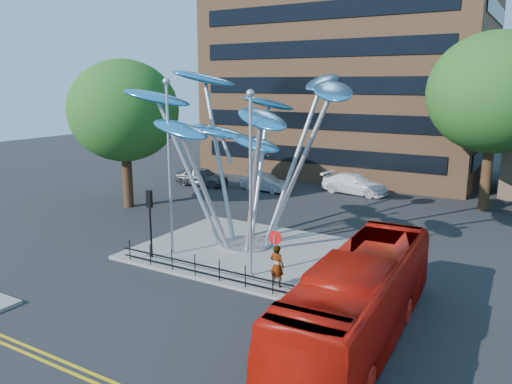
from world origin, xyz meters
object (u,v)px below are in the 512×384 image
Objects in this scene: tree_left at (124,111)px; parked_car_right at (355,184)px; parked_car_mid at (265,183)px; leaf_sculpture at (245,119)px; parked_car_left at (202,176)px; no_entry_sign_island at (275,249)px; street_lamp_right at (251,168)px; red_bus at (359,299)px; traffic_light_island at (150,210)px; pedestrian at (277,266)px; street_lamp_left at (169,153)px; tree_right at (495,93)px.

tree_left reaches higher than parked_car_right.
parked_car_mid is at bearing 119.37° from parked_car_right.
leaf_sculpture is 2.72× the size of parked_car_left.
tree_left is 4.21× the size of no_entry_sign_island.
street_lamp_right is 0.75× the size of red_bus.
leaf_sculpture is 3.71× the size of traffic_light_island.
tree_left is 12.38m from leaf_sculpture.
parked_car_left is (-16.01, 16.22, -1.02)m from no_entry_sign_island.
no_entry_sign_island is (7.00, 0.02, -0.80)m from traffic_light_island.
red_bus reaches higher than parked_car_mid.
tree_left is at bearing 154.23° from street_lamp_right.
parked_car_right is at bearing -79.29° from parked_car_left.
tree_left is at bearing 153.35° from parked_car_mid.
red_bus is 2.06× the size of parked_car_right.
red_bus is at bearing -153.57° from parked_car_right.
street_lamp_left is at bearing -4.54° from pedestrian.
street_lamp_right is 1.54× the size of parked_car_right.
parked_car_right is at bearing 107.64° from red_bus.
parked_car_right is (12.45, 12.44, -6.01)m from tree_left.
leaf_sculpture is 5.19× the size of no_entry_sign_island.
parked_car_mid is at bearing 120.90° from no_entry_sign_island.
street_lamp_right is 20.01m from parked_car_right.
tree_left is at bearing 141.38° from parked_car_right.
tree_right is 20.64m from street_lamp_right.
leaf_sculpture reaches higher than parked_car_right.
tree_left is at bearing -20.91° from pedestrian.
tree_left is 1.24× the size of street_lamp_right.
red_bus is (8.67, -6.62, -5.32)m from leaf_sculpture.
street_lamp_right is 1.99× the size of parked_car_mid.
parked_car_left reaches higher than parked_car_mid.
leaf_sculpture is 18.03m from parked_car_left.
traffic_light_island is at bearing -164.97° from parked_car_mid.
traffic_light_island is (-13.00, -19.50, -5.42)m from tree_right.
parked_car_left is (-22.01, -3.26, -7.24)m from tree_right.
tree_right reaches higher than parked_car_left.
street_lamp_left is 7.47m from no_entry_sign_island.
tree_right reaches higher than street_lamp_right.
leaf_sculpture reaches higher than red_bus.
street_lamp_left reaches higher than parked_car_left.
pedestrian is 0.40× the size of parked_car_left.
pedestrian reaches higher than parked_car_left.
leaf_sculpture reaches higher than pedestrian.
traffic_light_island is at bearing -125.04° from leaf_sculpture.
traffic_light_island reaches higher than parked_car_left.
leaf_sculpture is 15.60m from parked_car_mid.
pedestrian is at bearing 149.04° from red_bus.
tree_left reaches higher than parked_car_mid.
red_bus is 2.66× the size of parked_car_mid.
no_entry_sign_island reaches higher than parked_car_left.
street_lamp_left is at bearing 63.43° from traffic_light_island.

